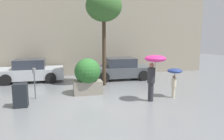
# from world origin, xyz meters

# --- Properties ---
(ground_plane) EXTENTS (40.00, 40.00, 0.00)m
(ground_plane) POSITION_xyz_m (0.00, 0.00, 0.00)
(ground_plane) COLOR slate
(building_facade) EXTENTS (18.00, 0.30, 6.00)m
(building_facade) POSITION_xyz_m (0.00, 6.50, 3.00)
(building_facade) COLOR #9E937F
(building_facade) RESTS_ON ground
(planter_box) EXTENTS (1.29, 1.19, 1.66)m
(planter_box) POSITION_xyz_m (-0.28, 1.41, 0.88)
(planter_box) COLOR gray
(planter_box) RESTS_ON ground
(person_adult) EXTENTS (0.86, 0.86, 1.90)m
(person_adult) POSITION_xyz_m (2.18, -0.33, 1.45)
(person_adult) COLOR #2D2D33
(person_adult) RESTS_ON ground
(person_child) EXTENTS (0.64, 0.64, 1.27)m
(person_child) POSITION_xyz_m (3.31, 0.00, 1.02)
(person_child) COLOR beige
(person_child) RESTS_ON ground
(parked_car_near) EXTENTS (3.89, 2.03, 1.31)m
(parked_car_near) POSITION_xyz_m (2.13, 4.56, 0.60)
(parked_car_near) COLOR #4C5156
(parked_car_near) RESTS_ON ground
(parked_car_far) EXTENTS (3.80, 2.03, 1.31)m
(parked_car_far) POSITION_xyz_m (-3.22, 5.08, 0.60)
(parked_car_far) COLOR #B7BCC1
(parked_car_far) RESTS_ON ground
(street_tree) EXTENTS (1.88, 1.88, 4.98)m
(street_tree) POSITION_xyz_m (0.80, 3.00, 4.12)
(street_tree) COLOR #423323
(street_tree) RESTS_ON ground
(parking_meter) EXTENTS (0.14, 0.14, 1.33)m
(parking_meter) POSITION_xyz_m (-2.56, 1.13, 0.95)
(parking_meter) COLOR #595B60
(parking_meter) RESTS_ON ground
(newspaper_box) EXTENTS (0.50, 0.44, 0.90)m
(newspaper_box) POSITION_xyz_m (-2.98, 0.14, 0.45)
(newspaper_box) COLOR #1E2328
(newspaper_box) RESTS_ON ground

